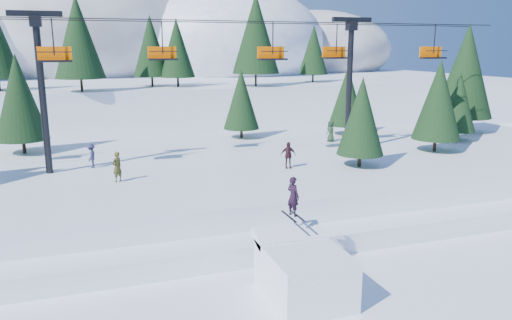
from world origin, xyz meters
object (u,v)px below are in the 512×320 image
object	(u,v)px
banner_near	(336,244)
jump_kicker	(303,271)
banner_far	(435,226)
chairlift	(212,66)

from	to	relation	value
banner_near	jump_kicker	bearing A→B (deg)	-133.90
jump_kicker	banner_far	bearing A→B (deg)	22.30
chairlift	banner_far	bearing A→B (deg)	-50.79
jump_kicker	chairlift	xyz separation A→B (m)	(0.20, 16.43, 8.11)
jump_kicker	chairlift	bearing A→B (deg)	89.32
chairlift	banner_far	distance (m)	18.08
jump_kicker	banner_far	distance (m)	11.03
banner_near	banner_far	world-z (taller)	same
chairlift	banner_far	world-z (taller)	chairlift
chairlift	banner_near	world-z (taller)	chairlift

